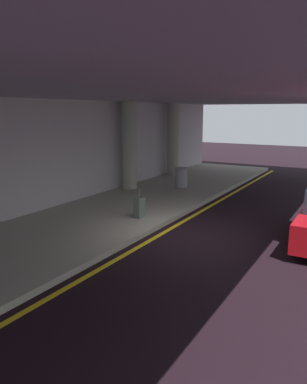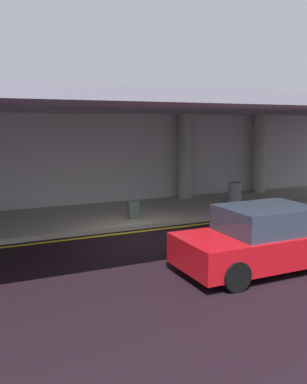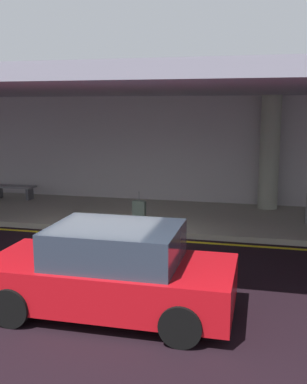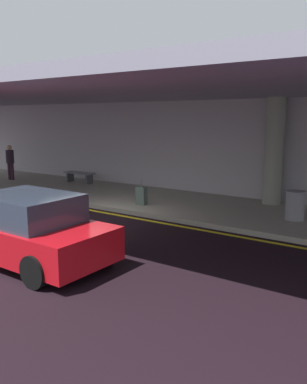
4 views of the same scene
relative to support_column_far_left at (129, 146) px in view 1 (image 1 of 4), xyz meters
name	(u,v)px [view 1 (image 1 of 4)]	position (x,y,z in m)	size (l,w,h in m)	color
ground_plane	(190,235)	(-4.00, -4.70, -1.97)	(60.00, 60.00, 0.00)	black
sidewalk	(102,217)	(-4.00, -1.60, -1.90)	(26.00, 4.20, 0.15)	#A09D8D
lane_stripe_yellow	(167,231)	(-4.00, -3.97, -1.97)	(26.00, 0.14, 0.01)	yellow
support_column_far_left	(129,146)	(0.00, 0.00, 0.00)	(0.63, 0.63, 3.65)	#999E8A
support_column_left_mid	(173,140)	(4.00, 0.00, 0.00)	(0.63, 0.63, 3.65)	#A19F8D
ceiling_overhang	(111,92)	(-4.00, -2.10, 1.97)	(28.00, 13.20, 0.30)	#8F8D9F
terminal_back_wall	(48,156)	(-4.00, 0.65, -0.07)	(26.00, 0.30, 3.80)	#B7B1B3
suitcase_upright_primary	(139,208)	(-3.61, -2.79, -1.51)	(0.36, 0.22, 0.90)	#4F6156
trash_bin_steel	(181,177)	(1.32, -1.81, -1.40)	(0.56, 0.56, 0.85)	gray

